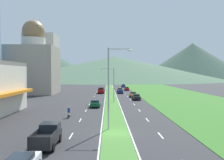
# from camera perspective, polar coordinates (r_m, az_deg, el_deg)

# --- Properties ---
(ground_plane) EXTENTS (600.00, 600.00, 0.00)m
(ground_plane) POSITION_cam_1_polar(r_m,az_deg,el_deg) (30.07, 0.85, -12.12)
(ground_plane) COLOR #2D2D30
(grass_median) EXTENTS (3.20, 240.00, 0.06)m
(grass_median) POSITION_cam_1_polar(r_m,az_deg,el_deg) (89.49, -0.37, -2.96)
(grass_median) COLOR #477F33
(grass_median) RESTS_ON ground_plane
(grass_verge_right) EXTENTS (24.00, 240.00, 0.06)m
(grass_verge_right) POSITION_cam_1_polar(r_m,az_deg,el_deg) (92.03, 12.58, -2.87)
(grass_verge_right) COLOR #387028
(grass_verge_right) RESTS_ON ground_plane
(lane_dash_left_2) EXTENTS (0.16, 2.80, 0.01)m
(lane_dash_left_2) POSITION_cam_1_polar(r_m,az_deg,el_deg) (29.33, -9.34, -12.49)
(lane_dash_left_2) COLOR silver
(lane_dash_left_2) RESTS_ON ground_plane
(lane_dash_left_3) EXTENTS (0.16, 2.80, 0.01)m
(lane_dash_left_3) POSITION_cam_1_polar(r_m,az_deg,el_deg) (38.51, -7.26, -9.08)
(lane_dash_left_3) COLOR silver
(lane_dash_left_3) RESTS_ON ground_plane
(lane_dash_left_4) EXTENTS (0.16, 2.80, 0.01)m
(lane_dash_left_4) POSITION_cam_1_polar(r_m,az_deg,el_deg) (47.81, -6.01, -6.99)
(lane_dash_left_4) COLOR silver
(lane_dash_left_4) RESTS_ON ground_plane
(lane_dash_left_5) EXTENTS (0.16, 2.80, 0.01)m
(lane_dash_left_5) POSITION_cam_1_polar(r_m,az_deg,el_deg) (57.16, -5.17, -5.57)
(lane_dash_left_5) COLOR silver
(lane_dash_left_5) RESTS_ON ground_plane
(lane_dash_left_6) EXTENTS (0.16, 2.80, 0.01)m
(lane_dash_left_6) POSITION_cam_1_polar(r_m,az_deg,el_deg) (66.55, -4.57, -4.56)
(lane_dash_left_6) COLOR silver
(lane_dash_left_6) RESTS_ON ground_plane
(lane_dash_left_7) EXTENTS (0.16, 2.80, 0.01)m
(lane_dash_left_7) POSITION_cam_1_polar(r_m,az_deg,el_deg) (75.96, -4.12, -3.79)
(lane_dash_left_7) COLOR silver
(lane_dash_left_7) RESTS_ON ground_plane
(lane_dash_left_8) EXTENTS (0.16, 2.80, 0.01)m
(lane_dash_left_8) POSITION_cam_1_polar(r_m,az_deg,el_deg) (85.38, -3.77, -3.20)
(lane_dash_left_8) COLOR silver
(lane_dash_left_8) RESTS_ON ground_plane
(lane_dash_left_9) EXTENTS (0.16, 2.80, 0.01)m
(lane_dash_left_9) POSITION_cam_1_polar(r_m,az_deg,el_deg) (94.81, -3.49, -2.72)
(lane_dash_left_9) COLOR silver
(lane_dash_left_9) RESTS_ON ground_plane
(lane_dash_left_10) EXTENTS (0.16, 2.80, 0.01)m
(lane_dash_left_10) POSITION_cam_1_polar(r_m,az_deg,el_deg) (104.25, -3.26, -2.33)
(lane_dash_left_10) COLOR silver
(lane_dash_left_10) RESTS_ON ground_plane
(lane_dash_left_11) EXTENTS (0.16, 2.80, 0.01)m
(lane_dash_left_11) POSITION_cam_1_polar(r_m,az_deg,el_deg) (113.69, -3.07, -2.00)
(lane_dash_left_11) COLOR silver
(lane_dash_left_11) RESTS_ON ground_plane
(lane_dash_left_12) EXTENTS (0.16, 2.80, 0.01)m
(lane_dash_left_12) POSITION_cam_1_polar(r_m,az_deg,el_deg) (123.14, -2.91, -1.73)
(lane_dash_left_12) COLOR silver
(lane_dash_left_12) RESTS_ON ground_plane
(lane_dash_right_2) EXTENTS (0.16, 2.80, 0.01)m
(lane_dash_right_2) POSITION_cam_1_polar(r_m,az_deg,el_deg) (29.65, 11.05, -12.34)
(lane_dash_right_2) COLOR silver
(lane_dash_right_2) RESTS_ON ground_plane
(lane_dash_right_3) EXTENTS (0.16, 2.80, 0.01)m
(lane_dash_right_3) POSITION_cam_1_polar(r_m,az_deg,el_deg) (38.76, 8.10, -9.02)
(lane_dash_right_3) COLOR silver
(lane_dash_right_3) RESTS_ON ground_plane
(lane_dash_right_4) EXTENTS (0.16, 2.80, 0.01)m
(lane_dash_right_4) POSITION_cam_1_polar(r_m,az_deg,el_deg) (48.00, 6.30, -6.95)
(lane_dash_right_4) COLOR silver
(lane_dash_right_4) RESTS_ON ground_plane
(lane_dash_right_5) EXTENTS (0.16, 2.80, 0.01)m
(lane_dash_right_5) POSITION_cam_1_polar(r_m,az_deg,el_deg) (57.32, 5.10, -5.55)
(lane_dash_right_5) COLOR silver
(lane_dash_right_5) RESTS_ON ground_plane
(lane_dash_right_6) EXTENTS (0.16, 2.80, 0.01)m
(lane_dash_right_6) POSITION_cam_1_polar(r_m,az_deg,el_deg) (66.69, 4.24, -4.54)
(lane_dash_right_6) COLOR silver
(lane_dash_right_6) RESTS_ON ground_plane
(lane_dash_right_7) EXTENTS (0.16, 2.80, 0.01)m
(lane_dash_right_7) POSITION_cam_1_polar(r_m,az_deg,el_deg) (76.08, 3.59, -3.78)
(lane_dash_right_7) COLOR silver
(lane_dash_right_7) RESTS_ON ground_plane
(lane_dash_right_8) EXTENTS (0.16, 2.80, 0.01)m
(lane_dash_right_8) POSITION_cam_1_polar(r_m,az_deg,el_deg) (85.49, 3.09, -3.19)
(lane_dash_right_8) COLOR silver
(lane_dash_right_8) RESTS_ON ground_plane
(lane_dash_right_9) EXTENTS (0.16, 2.80, 0.01)m
(lane_dash_right_9) POSITION_cam_1_polar(r_m,az_deg,el_deg) (94.91, 2.68, -2.71)
(lane_dash_right_9) COLOR silver
(lane_dash_right_9) RESTS_ON ground_plane
(lane_dash_right_10) EXTENTS (0.16, 2.80, 0.01)m
(lane_dash_right_10) POSITION_cam_1_polar(r_m,az_deg,el_deg) (104.34, 2.35, -2.32)
(lane_dash_right_10) COLOR silver
(lane_dash_right_10) RESTS_ON ground_plane
(lane_dash_right_11) EXTENTS (0.16, 2.80, 0.01)m
(lane_dash_right_11) POSITION_cam_1_polar(r_m,az_deg,el_deg) (113.78, 2.08, -2.00)
(lane_dash_right_11) COLOR silver
(lane_dash_right_11) RESTS_ON ground_plane
(lane_dash_right_12) EXTENTS (0.16, 2.80, 0.01)m
(lane_dash_right_12) POSITION_cam_1_polar(r_m,az_deg,el_deg) (123.22, 1.84, -1.72)
(lane_dash_right_12) COLOR silver
(lane_dash_right_12) RESTS_ON ground_plane
(edge_line_median_left) EXTENTS (0.16, 240.00, 0.01)m
(edge_line_median_left) POSITION_cam_1_polar(r_m,az_deg,el_deg) (89.49, -1.49, -2.97)
(edge_line_median_left) COLOR silver
(edge_line_median_left) RESTS_ON ground_plane
(edge_line_median_right) EXTENTS (0.16, 240.00, 0.01)m
(edge_line_median_right) POSITION_cam_1_polar(r_m,az_deg,el_deg) (89.52, 0.75, -2.97)
(edge_line_median_right) COLOR silver
(edge_line_median_right) RESTS_ON ground_plane
(domed_building) EXTENTS (15.67, 15.67, 25.48)m
(domed_building) POSITION_cam_1_polar(r_m,az_deg,el_deg) (90.94, -17.48, 3.24)
(domed_building) COLOR #9E9384
(domed_building) RESTS_ON ground_plane
(midrise_colored) EXTENTS (12.59, 12.59, 23.09)m
(midrise_colored) POSITION_cam_1_polar(r_m,az_deg,el_deg) (108.48, -15.79, 3.86)
(midrise_colored) COLOR #B7B2A8
(midrise_colored) RESTS_ON ground_plane
(hill_far_left) EXTENTS (162.26, 162.26, 41.58)m
(hill_far_left) POSITION_cam_1_polar(r_m,az_deg,el_deg) (335.60, -16.61, 3.86)
(hill_far_left) COLOR #3D5647
(hill_far_left) RESTS_ON ground_plane
(hill_far_center) EXTENTS (230.78, 230.78, 24.94)m
(hill_far_center) POSITION_cam_1_polar(r_m,az_deg,el_deg) (266.91, 0.55, 2.74)
(hill_far_center) COLOR #47664C
(hill_far_center) RESTS_ON ground_plane
(hill_far_right) EXTENTS (120.65, 120.65, 39.80)m
(hill_far_right) POSITION_cam_1_polar(r_m,az_deg,el_deg) (287.16, 17.93, 4.06)
(hill_far_right) COLOR #3D5647
(hill_far_right) RESTS_ON ground_plane
(street_lamp_near) EXTENTS (3.00, 0.42, 10.31)m
(street_lamp_near) POSITION_cam_1_polar(r_m,az_deg,el_deg) (31.30, -0.28, -0.71)
(street_lamp_near) COLOR #99999E
(street_lamp_near) RESTS_ON ground_plane
(street_lamp_mid) EXTENTS (3.47, 0.53, 8.36)m
(street_lamp_mid) POSITION_cam_1_polar(r_m,az_deg,el_deg) (61.08, 0.01, -0.49)
(street_lamp_mid) COLOR #99999E
(street_lamp_mid) RESTS_ON ground_plane
(car_1) EXTENTS (1.99, 4.09, 1.49)m
(car_1) POSITION_cam_1_polar(r_m,az_deg,el_deg) (94.33, 1.80, -2.28)
(car_1) COLOR black
(car_1) RESTS_ON ground_plane
(car_2) EXTENTS (1.87, 4.21, 1.52)m
(car_2) POSITION_cam_1_polar(r_m,az_deg,el_deg) (125.24, 2.62, -1.32)
(car_2) COLOR navy
(car_2) RESTS_ON ground_plane
(car_3) EXTENTS (1.94, 4.57, 1.56)m
(car_3) POSITION_cam_1_polar(r_m,az_deg,el_deg) (66.69, 5.59, -3.87)
(car_3) COLOR black
(car_3) RESTS_ON ground_plane
(car_4) EXTENTS (2.03, 4.27, 1.40)m
(car_4) POSITION_cam_1_polar(r_m,az_deg,el_deg) (98.06, -2.34, -2.15)
(car_4) COLOR navy
(car_4) RESTS_ON ground_plane
(car_5) EXTENTS (2.02, 4.68, 1.51)m
(car_5) POSITION_cam_1_polar(r_m,az_deg,el_deg) (52.69, -3.86, -5.34)
(car_5) COLOR #0C5128
(car_5) RESTS_ON ground_plane
(car_6) EXTENTS (1.87, 4.31, 1.49)m
(car_6) POSITION_cam_1_polar(r_m,az_deg,el_deg) (102.16, 3.37, -1.98)
(car_6) COLOR maroon
(car_6) RESTS_ON ground_plane
(car_7) EXTENTS (1.94, 4.27, 1.43)m
(car_7) POSITION_cam_1_polar(r_m,az_deg,el_deg) (87.44, 1.94, -2.59)
(car_7) COLOR navy
(car_7) RESTS_ON ground_plane
(car_8) EXTENTS (1.98, 4.22, 1.50)m
(car_8) POSITION_cam_1_polar(r_m,az_deg,el_deg) (74.65, 4.88, -3.30)
(car_8) COLOR #C6842D
(car_8) RESTS_ON ground_plane
(pickup_truck_0) EXTENTS (2.18, 5.40, 2.00)m
(pickup_truck_0) POSITION_cam_1_polar(r_m,az_deg,el_deg) (88.17, -2.54, -2.41)
(pickup_truck_0) COLOR maroon
(pickup_truck_0) RESTS_ON ground_plane
(pickup_truck_1) EXTENTS (2.18, 5.40, 2.00)m
(pickup_truck_1) POSITION_cam_1_polar(r_m,az_deg,el_deg) (25.79, -14.57, -12.25)
(pickup_truck_1) COLOR black
(pickup_truck_1) RESTS_ON ground_plane
(motorcycle_rider) EXTENTS (0.36, 2.00, 1.80)m
(motorcycle_rider) POSITION_cam_1_polar(r_m,az_deg,el_deg) (40.64, -9.84, -7.47)
(motorcycle_rider) COLOR black
(motorcycle_rider) RESTS_ON ground_plane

